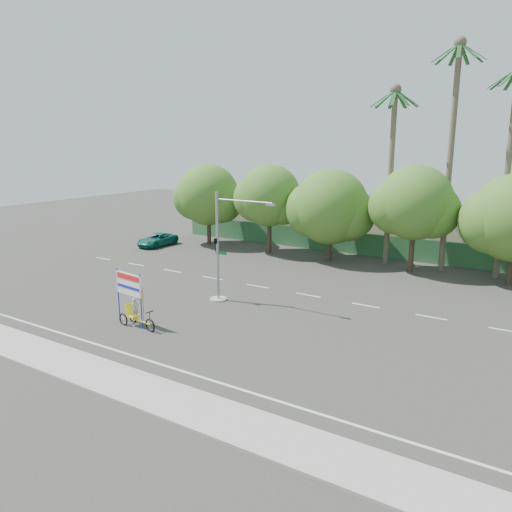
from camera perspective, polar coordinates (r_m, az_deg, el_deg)
The scene contains 15 objects.
ground at distance 28.17m, azimuth -5.07°, elevation -7.96°, with size 120.00×120.00×0.00m, color #33302D.
sidewalk_near at distance 23.15m, azimuth -16.69°, elevation -13.15°, with size 50.00×2.40×0.12m, color gray.
fence at distance 46.18m, azimuth 11.27°, elevation 1.42°, with size 38.00×0.08×2.00m, color #336B3D.
building_left at distance 54.21m, azimuth 3.15°, elevation 4.41°, with size 12.00×8.00×4.00m, color beige.
building_right at distance 48.24m, azimuth 22.17°, elevation 2.16°, with size 14.00×8.00×3.60m, color beige.
tree_far_left at distance 49.44m, azimuth -5.52°, elevation 6.77°, with size 7.14×6.00×7.96m.
tree_left at distance 45.48m, azimuth 1.52°, elevation 6.67°, with size 6.66×5.60×8.07m.
tree_center at distance 42.81m, azimuth 8.45°, elevation 5.34°, with size 7.62×6.40×7.85m.
tree_right at distance 40.42m, azimuth 17.63°, elevation 5.54°, with size 6.90×5.80×8.36m.
palm_tall at distance 41.14m, azimuth 21.51°, elevation 12.68°, with size 3.73×3.79×17.45m.
palm_mid at distance 40.55m, azimuth 27.01°, elevation 10.68°, with size 3.73×3.79×15.45m.
palm_short at distance 42.27m, azimuth 15.24°, elevation 10.92°, with size 3.73×3.79×14.45m.
traffic_signal at distance 31.64m, azimuth -3.98°, elevation -0.07°, with size 4.72×1.10×7.00m.
trike_billboard at distance 28.52m, azimuth -13.87°, elevation -5.35°, with size 3.18×0.92×3.14m.
pickup_truck at distance 49.97m, azimuth -11.23°, elevation 1.84°, with size 2.05×4.44×1.23m, color #0E6457.
Camera 1 is at (16.09, -20.84, 10.03)m, focal length 35.00 mm.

